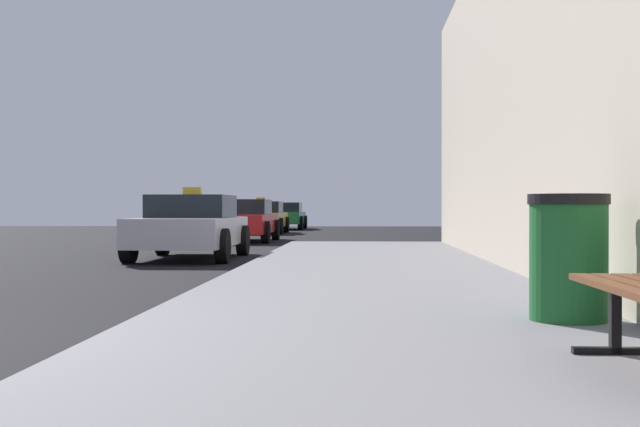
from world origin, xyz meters
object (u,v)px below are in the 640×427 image
(car_red, at_px, (243,220))
(car_green, at_px, (284,216))
(trash_bin, at_px, (568,257))
(car_silver, at_px, (191,226))
(car_yellow, at_px, (260,217))

(car_red, bearing_deg, car_green, -89.68)
(trash_bin, distance_m, car_red, 19.02)
(trash_bin, distance_m, car_silver, 11.00)
(car_silver, xyz_separation_m, car_yellow, (-0.62, 16.30, 0.00))
(car_red, distance_m, car_green, 14.25)
(car_silver, bearing_deg, car_yellow, -87.81)
(car_red, xyz_separation_m, car_green, (-0.08, 14.25, 0.00))
(trash_bin, distance_m, car_green, 32.97)
(car_green, bearing_deg, trash_bin, 99.18)
(trash_bin, relative_size, car_green, 0.22)
(car_silver, height_order, car_red, car_silver)
(car_yellow, distance_m, car_green, 6.46)
(car_red, relative_size, car_yellow, 1.05)
(car_yellow, relative_size, car_green, 0.94)
(car_red, height_order, car_green, same)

